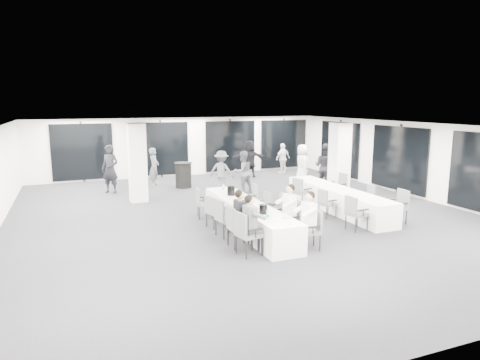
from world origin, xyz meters
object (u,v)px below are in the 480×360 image
(standing_guest_a, at_px, (154,165))
(chair_main_right_near, at_px, (313,227))
(chair_main_right_second, at_px, (293,218))
(chair_main_right_fourth, at_px, (265,205))
(chair_side_left_near, at_px, (355,211))
(chair_side_right_mid, at_px, (367,197))
(ice_bucket_far, at_px, (231,191))
(standing_guest_d, at_px, (283,156))
(ice_bucket_near, at_px, (263,209))
(standing_guest_b, at_px, (243,169))
(chair_main_right_far, at_px, (251,197))
(chair_main_left_fourth, at_px, (213,210))
(standing_guest_e, at_px, (302,161))
(chair_main_left_near, at_px, (246,231))
(chair_side_right_near, at_px, (399,204))
(cocktail_table, at_px, (183,175))
(banquet_table_side, at_px, (337,200))
(chair_main_left_far, at_px, (202,201))
(standing_guest_f, at_px, (249,156))
(chair_side_right_far, at_px, (339,185))
(standing_guest_h, at_px, (325,164))
(standing_guest_g, at_px, (110,166))
(chair_side_left_far, at_px, (301,190))
(standing_guest_c, at_px, (222,168))
(chair_main_right_mid, at_px, (280,209))
(chair_side_left_mid, at_px, (326,202))
(chair_main_left_mid, at_px, (224,215))
(banquet_table_main, at_px, (248,217))

(standing_guest_a, bearing_deg, chair_main_right_near, -140.31)
(chair_main_right_second, distance_m, standing_guest_a, 8.63)
(chair_main_right_fourth, bearing_deg, chair_side_left_near, -145.37)
(chair_main_right_second, distance_m, chair_side_right_mid, 3.84)
(chair_side_left_near, xyz_separation_m, ice_bucket_far, (-2.77, 2.36, 0.33))
(standing_guest_d, height_order, ice_bucket_near, standing_guest_d)
(standing_guest_b, bearing_deg, chair_side_right_mid, 110.58)
(standing_guest_a, bearing_deg, chair_main_right_far, -132.40)
(chair_main_left_fourth, height_order, standing_guest_e, standing_guest_e)
(standing_guest_e, height_order, ice_bucket_near, standing_guest_e)
(chair_main_left_near, height_order, chair_side_right_near, chair_main_left_near)
(cocktail_table, height_order, chair_main_right_second, cocktail_table)
(cocktail_table, distance_m, chair_main_left_fourth, 6.04)
(banquet_table_side, distance_m, ice_bucket_far, 3.66)
(chair_main_left_far, height_order, standing_guest_b, standing_guest_b)
(banquet_table_side, xyz_separation_m, chair_side_right_mid, (0.83, -0.48, 0.13))
(standing_guest_d, bearing_deg, standing_guest_f, -6.17)
(chair_side_left_near, xyz_separation_m, chair_side_right_far, (1.67, 3.20, 0.03))
(chair_main_left_near, bearing_deg, standing_guest_h, 125.05)
(chair_side_right_near, distance_m, standing_guest_g, 10.65)
(standing_guest_f, bearing_deg, standing_guest_b, 72.68)
(chair_side_left_far, relative_size, standing_guest_f, 0.50)
(chair_side_left_near, distance_m, standing_guest_c, 6.75)
(chair_main_right_mid, bearing_deg, standing_guest_g, 25.08)
(cocktail_table, height_order, chair_side_left_far, cocktail_table)
(banquet_table_side, distance_m, chair_main_right_mid, 2.98)
(chair_side_left_mid, height_order, ice_bucket_near, ice_bucket_near)
(chair_main_left_mid, bearing_deg, standing_guest_c, 151.00)
(chair_side_left_mid, relative_size, chair_side_right_near, 0.89)
(chair_main_right_near, relative_size, chair_side_left_near, 0.99)
(banquet_table_side, distance_m, chair_main_left_mid, 4.56)
(standing_guest_b, distance_m, standing_guest_e, 3.25)
(standing_guest_e, bearing_deg, standing_guest_b, 117.07)
(standing_guest_d, bearing_deg, chair_side_left_far, 50.50)
(chair_side_right_far, bearing_deg, standing_guest_h, -28.75)
(chair_main_left_mid, bearing_deg, chair_main_left_fourth, 169.10)
(chair_main_left_fourth, xyz_separation_m, standing_guest_f, (4.19, 7.30, 0.48))
(banquet_table_main, xyz_separation_m, chair_main_right_near, (0.83, -2.08, 0.18))
(chair_main_left_far, distance_m, standing_guest_c, 4.21)
(chair_main_left_mid, bearing_deg, cocktail_table, 164.28)
(chair_side_left_mid, bearing_deg, standing_guest_c, -169.43)
(chair_main_right_far, relative_size, standing_guest_b, 0.49)
(standing_guest_b, bearing_deg, standing_guest_c, -54.38)
(cocktail_table, relative_size, chair_side_right_near, 1.06)
(chair_main_right_second, relative_size, ice_bucket_far, 3.53)
(standing_guest_a, relative_size, standing_guest_e, 0.96)
(chair_side_right_near, xyz_separation_m, standing_guest_d, (0.96, 9.26, 0.29))
(banquet_table_side, distance_m, chair_main_left_far, 4.45)
(chair_side_right_mid, bearing_deg, chair_side_left_near, 137.96)
(cocktail_table, relative_size, chair_main_right_second, 1.11)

